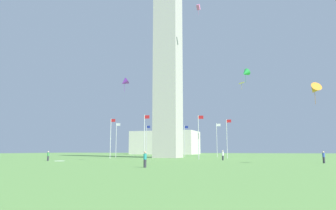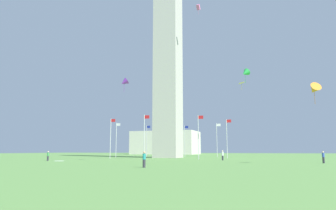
% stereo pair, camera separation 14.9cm
% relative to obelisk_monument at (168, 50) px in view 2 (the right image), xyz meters
% --- Properties ---
extents(ground_plane, '(260.00, 260.00, 0.00)m').
position_rel_obelisk_monument_xyz_m(ground_plane, '(0.00, 0.00, -25.95)').
color(ground_plane, '#609347').
extents(obelisk_monument, '(5.71, 5.71, 51.90)m').
position_rel_obelisk_monument_xyz_m(obelisk_monument, '(0.00, 0.00, 0.00)').
color(obelisk_monument, '#B7B2A8').
rests_on(obelisk_monument, ground).
extents(flagpole_n, '(1.12, 0.14, 8.57)m').
position_rel_obelisk_monument_xyz_m(flagpole_n, '(13.79, 0.00, -21.27)').
color(flagpole_n, silver).
rests_on(flagpole_n, ground).
extents(flagpole_ne, '(1.12, 0.14, 8.57)m').
position_rel_obelisk_monument_xyz_m(flagpole_ne, '(9.77, 9.71, -21.27)').
color(flagpole_ne, silver).
rests_on(flagpole_ne, ground).
extents(flagpole_e, '(1.12, 0.14, 8.57)m').
position_rel_obelisk_monument_xyz_m(flagpole_e, '(0.06, 13.73, -21.27)').
color(flagpole_e, silver).
rests_on(flagpole_e, ground).
extents(flagpole_se, '(1.12, 0.14, 8.57)m').
position_rel_obelisk_monument_xyz_m(flagpole_se, '(-9.66, 9.71, -21.27)').
color(flagpole_se, silver).
rests_on(flagpole_se, ground).
extents(flagpole_s, '(1.12, 0.14, 8.57)m').
position_rel_obelisk_monument_xyz_m(flagpole_s, '(-13.68, 0.00, -21.27)').
color(flagpole_s, silver).
rests_on(flagpole_s, ground).
extents(flagpole_sw, '(1.12, 0.14, 8.57)m').
position_rel_obelisk_monument_xyz_m(flagpole_sw, '(-9.66, -9.71, -21.27)').
color(flagpole_sw, silver).
rests_on(flagpole_sw, ground).
extents(flagpole_w, '(1.12, 0.14, 8.57)m').
position_rel_obelisk_monument_xyz_m(flagpole_w, '(0.06, -13.73, -21.27)').
color(flagpole_w, silver).
rests_on(flagpole_w, ground).
extents(flagpole_nw, '(1.12, 0.14, 8.57)m').
position_rel_obelisk_monument_xyz_m(flagpole_nw, '(9.77, -9.71, -21.27)').
color(flagpole_nw, silver).
rests_on(flagpole_nw, ground).
extents(person_green_shirt, '(0.32, 0.32, 1.59)m').
position_rel_obelisk_monument_xyz_m(person_green_shirt, '(-11.55, -26.48, -25.16)').
color(person_green_shirt, '#2D2D38').
rests_on(person_green_shirt, ground).
extents(person_teal_shirt, '(0.32, 0.32, 1.61)m').
position_rel_obelisk_monument_xyz_m(person_teal_shirt, '(11.49, -39.39, -25.15)').
color(person_teal_shirt, '#2D2D38').
rests_on(person_teal_shirt, ground).
extents(person_blue_shirt, '(0.32, 0.32, 1.60)m').
position_rel_obelisk_monument_xyz_m(person_blue_shirt, '(29.83, -21.89, -25.16)').
color(person_blue_shirt, '#2D2D38').
rests_on(person_blue_shirt, ground).
extents(person_white_shirt, '(0.32, 0.32, 1.73)m').
position_rel_obelisk_monument_xyz_m(person_white_shirt, '(15.11, -14.31, -25.09)').
color(person_white_shirt, '#2D2D38').
rests_on(person_white_shirt, ground).
extents(kite_purple_delta, '(1.86, 1.73, 2.34)m').
position_rel_obelisk_monument_xyz_m(kite_purple_delta, '(1.60, -25.33, -13.51)').
color(kite_purple_delta, purple).
extents(kite_orange_delta, '(1.87, 2.07, 2.70)m').
position_rel_obelisk_monument_xyz_m(kite_orange_delta, '(28.71, -27.12, -16.85)').
color(kite_orange_delta, orange).
extents(kite_pink_box, '(0.76, 1.27, 2.47)m').
position_rel_obelisk_monument_xyz_m(kite_pink_box, '(8.84, -4.48, 7.69)').
color(kite_pink_box, pink).
extents(kite_yellow_diamond, '(1.37, 1.39, 1.71)m').
position_rel_obelisk_monument_xyz_m(kite_yellow_diamond, '(17.48, -1.80, -9.91)').
color(kite_yellow_diamond, yellow).
extents(kite_green_delta, '(1.98, 2.03, 2.57)m').
position_rel_obelisk_monument_xyz_m(kite_green_delta, '(19.53, -15.53, -11.17)').
color(kite_green_delta, green).
extents(distant_building, '(28.18, 15.90, 10.05)m').
position_rel_obelisk_monument_xyz_m(distant_building, '(-22.89, 61.06, -20.92)').
color(distant_building, beige).
rests_on(distant_building, ground).
extents(picnic_blanket_near_first_person, '(2.07, 2.24, 0.01)m').
position_rel_obelisk_monument_xyz_m(picnic_blanket_near_first_person, '(-9.49, -26.18, -25.95)').
color(picnic_blanket_near_first_person, white).
rests_on(picnic_blanket_near_first_person, ground).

